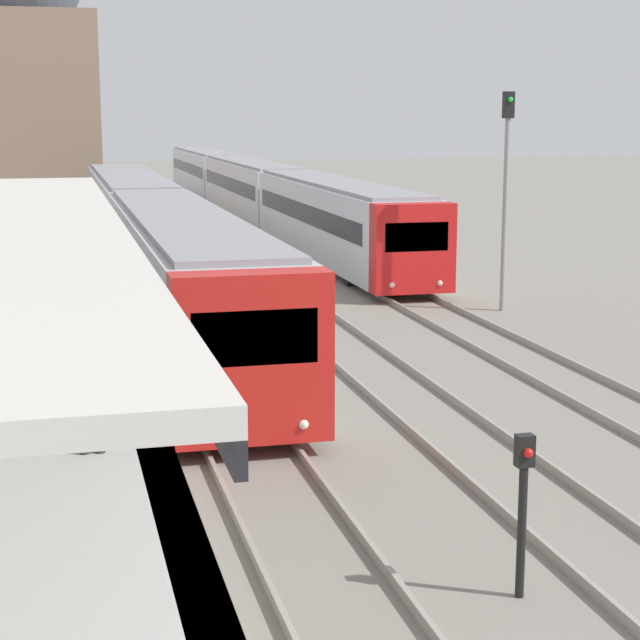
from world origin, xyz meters
TOP-DOWN VIEW (x-y plane):
  - person_on_platform at (-2.54, 8.96)m, footprint 0.40×0.40m
  - train_near at (0.00, 28.36)m, footprint 2.52×34.96m
  - train_far at (7.05, 49.45)m, footprint 2.43×51.43m
  - signal_post_near at (2.00, 5.54)m, footprint 0.20×0.21m
  - signal_mast_far at (9.01, 22.13)m, footprint 0.28×0.29m
  - distant_domed_building at (-3.19, 51.48)m, footprint 5.52×5.52m

SIDE VIEW (x-z plane):
  - signal_post_near at x=2.00m, z-range 0.22..2.12m
  - train_far at x=7.05m, z-range 0.17..3.13m
  - train_near at x=0.00m, z-range 0.17..3.24m
  - person_on_platform at x=-2.54m, z-range 1.11..2.77m
  - signal_mast_far at x=9.01m, z-range 0.70..6.62m
  - distant_domed_building at x=-3.19m, z-range -0.41..13.15m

